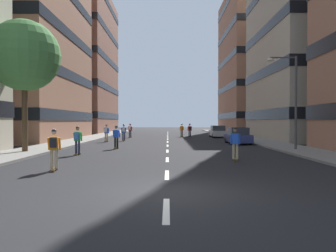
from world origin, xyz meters
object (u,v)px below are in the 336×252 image
(skater_6, at_px, (78,139))
(street_tree_near, at_px, (25,56))
(skater_1, at_px, (182,130))
(skater_3, at_px, (124,131))
(skater_0, at_px, (54,147))
(skater_4, at_px, (236,142))
(parked_car_near, at_px, (218,132))
(parked_car_mid, at_px, (238,136))
(skater_7, at_px, (107,132))
(skater_2, at_px, (190,130))
(streetlamp_right, at_px, (291,92))
(skater_5, at_px, (117,136))
(skater_8, at_px, (130,130))

(skater_6, bearing_deg, street_tree_near, 162.69)
(skater_1, xyz_separation_m, skater_3, (-6.45, -8.98, 0.03))
(skater_0, xyz_separation_m, skater_1, (6.64, 29.05, -0.03))
(skater_6, bearing_deg, skater_4, -16.95)
(parked_car_near, relative_size, parked_car_mid, 1.00)
(skater_3, height_order, skater_7, same)
(skater_6, bearing_deg, skater_3, 85.99)
(skater_7, bearing_deg, skater_1, 52.12)
(skater_2, distance_m, skater_6, 22.96)
(street_tree_near, xyz_separation_m, skater_6, (3.76, -1.17, -5.33))
(streetlamp_right, bearing_deg, skater_7, 146.56)
(parked_car_near, height_order, skater_0, skater_0)
(skater_5, height_order, skater_7, same)
(parked_car_mid, bearing_deg, skater_1, 109.95)
(skater_0, distance_m, skater_3, 20.07)
(parked_car_mid, bearing_deg, skater_6, -140.43)
(skater_0, height_order, skater_5, same)
(street_tree_near, bearing_deg, skater_0, -58.72)
(skater_0, bearing_deg, skater_6, 97.02)
(skater_1, height_order, skater_3, same)
(parked_car_mid, height_order, street_tree_near, street_tree_near)
(skater_5, height_order, skater_8, same)
(street_tree_near, height_order, skater_7, street_tree_near)
(parked_car_mid, xyz_separation_m, skater_7, (-12.66, 2.49, 0.32))
(streetlamp_right, distance_m, skater_6, 14.76)
(skater_0, relative_size, skater_2, 1.00)
(parked_car_mid, height_order, skater_1, skater_1)
(skater_8, bearing_deg, skater_7, -99.40)
(skater_2, height_order, skater_6, same)
(skater_4, bearing_deg, skater_5, 136.01)
(parked_car_near, height_order, skater_6, skater_6)
(skater_1, distance_m, skater_2, 1.68)
(street_tree_near, height_order, skater_6, street_tree_near)
(parked_car_near, height_order, skater_1, skater_1)
(parked_car_mid, distance_m, skater_1, 13.62)
(skater_0, xyz_separation_m, skater_6, (-0.77, 6.29, 0.00))
(parked_car_near, relative_size, streetlamp_right, 0.68)
(skater_2, xyz_separation_m, skater_5, (-6.69, -16.96, -0.03))
(parked_car_mid, xyz_separation_m, skater_5, (-10.37, -5.54, 0.29))
(skater_3, bearing_deg, parked_car_near, 36.92)
(skater_6, bearing_deg, streetlamp_right, 10.78)
(skater_3, xyz_separation_m, skater_4, (8.20, -16.57, -0.03))
(parked_car_near, xyz_separation_m, skater_1, (-4.65, 0.65, 0.29))
(streetlamp_right, relative_size, skater_8, 3.65)
(street_tree_near, xyz_separation_m, skater_0, (4.54, -7.47, -5.33))
(skater_5, bearing_deg, skater_8, 93.12)
(parked_car_mid, relative_size, skater_2, 2.47)
(skater_0, bearing_deg, skater_2, 74.64)
(streetlamp_right, bearing_deg, skater_3, 140.01)
(parked_car_near, relative_size, skater_2, 2.47)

